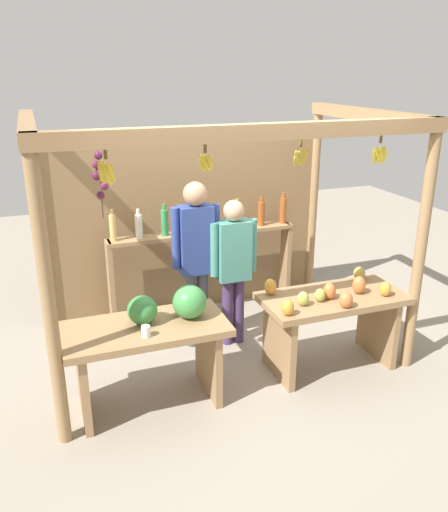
# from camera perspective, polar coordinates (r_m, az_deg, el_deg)

# --- Properties ---
(ground_plane) EXTENTS (12.00, 12.00, 0.00)m
(ground_plane) POSITION_cam_1_polar(r_m,az_deg,el_deg) (5.41, -0.70, -9.71)
(ground_plane) COLOR gray
(ground_plane) RESTS_ON ground
(market_stall) EXTENTS (3.26, 2.03, 2.30)m
(market_stall) POSITION_cam_1_polar(r_m,az_deg,el_deg) (5.29, -2.40, 5.34)
(market_stall) COLOR #99754C
(market_stall) RESTS_ON ground
(fruit_counter_left) EXTENTS (1.32, 0.64, 1.01)m
(fruit_counter_left) POSITION_cam_1_polar(r_m,az_deg,el_deg) (4.33, -7.73, -8.68)
(fruit_counter_left) COLOR #99754C
(fruit_counter_left) RESTS_ON ground
(fruit_counter_right) EXTENTS (1.32, 0.66, 0.89)m
(fruit_counter_right) POSITION_cam_1_polar(r_m,az_deg,el_deg) (4.90, 11.67, -6.05)
(fruit_counter_right) COLOR #99754C
(fruit_counter_right) RESTS_ON ground
(bottle_shelf_unit) EXTENTS (2.09, 0.22, 1.35)m
(bottle_shelf_unit) POSITION_cam_1_polar(r_m,az_deg,el_deg) (5.72, -2.24, 1.10)
(bottle_shelf_unit) COLOR #99754C
(bottle_shelf_unit) RESTS_ON ground
(vendor_man) EXTENTS (0.48, 0.23, 1.69)m
(vendor_man) POSITION_cam_1_polar(r_m,az_deg,el_deg) (5.02, -3.06, 0.65)
(vendor_man) COLOR #494D55
(vendor_man) RESTS_ON ground
(vendor_woman) EXTENTS (0.48, 0.20, 1.50)m
(vendor_woman) POSITION_cam_1_polar(r_m,az_deg,el_deg) (5.10, 1.04, -0.55)
(vendor_woman) COLOR #48345F
(vendor_woman) RESTS_ON ground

